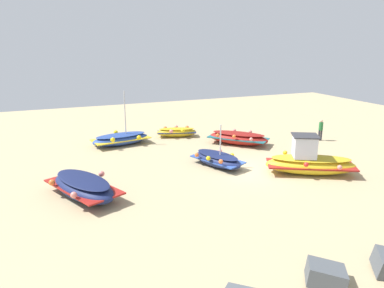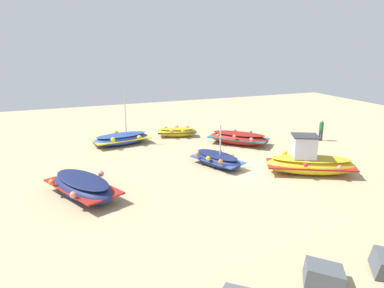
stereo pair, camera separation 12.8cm
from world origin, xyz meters
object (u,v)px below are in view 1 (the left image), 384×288
at_px(fishing_boat_1, 238,138).
at_px(fishing_boat_5, 177,132).
at_px(fishing_boat_0, 310,162).
at_px(person_walking, 321,129).
at_px(fishing_boat_3, 121,139).
at_px(fishing_boat_4, 83,187).
at_px(fishing_boat_2, 217,159).

bearing_deg(fishing_boat_1, fishing_boat_5, -1.58).
distance_m(fishing_boat_0, person_walking, 8.14).
distance_m(fishing_boat_0, fishing_boat_3, 13.70).
bearing_deg(fishing_boat_4, fishing_boat_3, -46.28).
xyz_separation_m(fishing_boat_3, fishing_boat_5, (-4.67, -0.67, -0.05)).
bearing_deg(person_walking, fishing_boat_4, -44.94).
bearing_deg(fishing_boat_0, fishing_boat_3, -21.32).
relative_size(fishing_boat_3, fishing_boat_5, 1.34).
bearing_deg(fishing_boat_3, fishing_boat_2, 112.25).
xyz_separation_m(fishing_boat_0, fishing_boat_5, (4.17, -11.13, -0.32)).
xyz_separation_m(fishing_boat_2, fishing_boat_5, (-0.21, -7.87, -0.04)).
distance_m(fishing_boat_0, fishing_boat_1, 7.25).
relative_size(fishing_boat_0, fishing_boat_5, 1.58).
xyz_separation_m(fishing_boat_1, fishing_boat_2, (3.69, 3.96, -0.05)).
bearing_deg(fishing_boat_0, fishing_boat_5, -40.98).
bearing_deg(fishing_boat_5, fishing_boat_4, -114.28).
bearing_deg(person_walking, fishing_boat_1, -70.68).
bearing_deg(fishing_boat_3, person_walking, 152.55).
bearing_deg(fishing_boat_0, person_walking, -106.59).
relative_size(fishing_boat_2, fishing_boat_3, 0.85).
height_order(fishing_boat_0, fishing_boat_1, fishing_boat_0).
bearing_deg(fishing_boat_1, fishing_boat_3, 25.01).
distance_m(fishing_boat_5, person_walking, 11.31).
relative_size(fishing_boat_3, person_walking, 2.76).
bearing_deg(fishing_boat_1, fishing_boat_2, 93.64).
relative_size(fishing_boat_2, fishing_boat_5, 1.14).
bearing_deg(fishing_boat_4, fishing_boat_5, -64.73).
distance_m(fishing_boat_3, fishing_boat_4, 9.68).
height_order(fishing_boat_1, fishing_boat_3, fishing_boat_3).
bearing_deg(fishing_boat_4, fishing_boat_2, -101.61).
bearing_deg(fishing_boat_1, fishing_boat_0, 142.06).
bearing_deg(fishing_boat_5, fishing_boat_1, -31.13).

